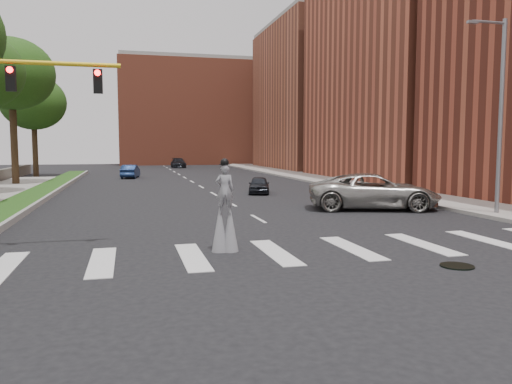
% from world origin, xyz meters
% --- Properties ---
extents(ground_plane, '(160.00, 160.00, 0.00)m').
position_xyz_m(ground_plane, '(0.00, 0.00, 0.00)').
color(ground_plane, black).
rests_on(ground_plane, ground).
extents(grass_median, '(2.00, 60.00, 0.25)m').
position_xyz_m(grass_median, '(-11.50, 20.00, 0.12)').
color(grass_median, '#1D4513').
rests_on(grass_median, ground).
extents(median_curb, '(0.20, 60.00, 0.28)m').
position_xyz_m(median_curb, '(-10.45, 20.00, 0.14)').
color(median_curb, gray).
rests_on(median_curb, ground).
extents(sidewalk_right, '(5.00, 90.00, 0.18)m').
position_xyz_m(sidewalk_right, '(12.50, 25.00, 0.09)').
color(sidewalk_right, gray).
rests_on(sidewalk_right, ground).
extents(manhole, '(0.90, 0.90, 0.04)m').
position_xyz_m(manhole, '(3.00, -2.00, 0.02)').
color(manhole, black).
rests_on(manhole, ground).
extents(building_mid, '(16.00, 22.00, 24.00)m').
position_xyz_m(building_mid, '(22.00, 30.00, 12.00)').
color(building_mid, '#A64C34').
rests_on(building_mid, ground).
extents(building_far, '(16.00, 22.00, 20.00)m').
position_xyz_m(building_far, '(22.00, 54.00, 10.00)').
color(building_far, '#A7573D').
rests_on(building_far, ground).
extents(building_backdrop, '(26.00, 14.00, 18.00)m').
position_xyz_m(building_backdrop, '(6.00, 78.00, 9.00)').
color(building_backdrop, '#A64C34').
rests_on(building_backdrop, ground).
extents(streetlight, '(2.05, 0.20, 9.00)m').
position_xyz_m(streetlight, '(10.90, 6.00, 4.90)').
color(streetlight, slate).
rests_on(streetlight, ground).
extents(stilt_performer, '(0.84, 0.57, 2.91)m').
position_xyz_m(stilt_performer, '(-2.77, 1.52, 1.11)').
color(stilt_performer, '#2F2012').
rests_on(stilt_performer, ground).
extents(suv_crossing, '(7.29, 4.91, 1.86)m').
position_xyz_m(suv_crossing, '(6.69, 9.84, 0.93)').
color(suv_crossing, '#A19F98').
rests_on(suv_crossing, ground).
extents(car_near, '(2.25, 3.69, 1.17)m').
position_xyz_m(car_near, '(3.08, 19.56, 0.59)').
color(car_near, black).
rests_on(car_near, ground).
extents(car_mid, '(2.07, 4.27, 1.35)m').
position_xyz_m(car_mid, '(-5.42, 38.74, 0.67)').
color(car_mid, navy).
rests_on(car_mid, ground).
extents(car_far, '(2.06, 4.97, 1.44)m').
position_xyz_m(car_far, '(1.67, 61.67, 0.72)').
color(car_far, black).
rests_on(car_far, ground).
extents(tree_4, '(6.86, 6.86, 12.01)m').
position_xyz_m(tree_4, '(-14.65, 31.13, 9.05)').
color(tree_4, '#2F2012').
rests_on(tree_4, ground).
extents(tree_5, '(6.71, 6.71, 10.66)m').
position_xyz_m(tree_5, '(-15.14, 43.56, 7.77)').
color(tree_5, '#2F2012').
rests_on(tree_5, ground).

